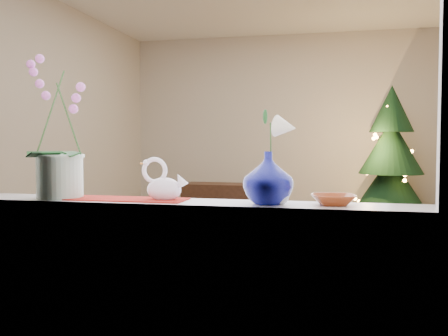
# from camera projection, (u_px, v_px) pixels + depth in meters

# --- Properties ---
(ground) EXTENTS (5.00, 5.00, 0.00)m
(ground) POSITION_uv_depth(u_px,v_px,m) (264.00, 270.00, 4.67)
(ground) COLOR #352115
(ground) RESTS_ON ground
(wall_back) EXTENTS (4.50, 0.10, 2.70)m
(wall_back) POSITION_uv_depth(u_px,v_px,m) (290.00, 131.00, 7.03)
(wall_back) COLOR #BDB3A5
(wall_back) RESTS_ON ground
(wall_front) EXTENTS (4.50, 0.10, 2.70)m
(wall_front) POSITION_uv_depth(u_px,v_px,m) (182.00, 106.00, 2.16)
(wall_front) COLOR #BDB3A5
(wall_front) RESTS_ON ground
(wall_left) EXTENTS (0.10, 5.00, 2.70)m
(wall_left) POSITION_uv_depth(u_px,v_px,m) (46.00, 127.00, 5.10)
(wall_left) COLOR #BDB3A5
(wall_left) RESTS_ON ground
(window_apron) EXTENTS (2.20, 0.08, 0.88)m
(window_apron) POSITION_uv_depth(u_px,v_px,m) (185.00, 309.00, 2.25)
(window_apron) COLOR white
(window_apron) RESTS_ON ground
(windowsill) EXTENTS (2.20, 0.26, 0.04)m
(windowsill) POSITION_uv_depth(u_px,v_px,m) (191.00, 206.00, 2.31)
(windowsill) COLOR white
(windowsill) RESTS_ON window_apron
(window_frame) EXTENTS (2.22, 0.06, 1.60)m
(window_frame) POSITION_uv_depth(u_px,v_px,m) (184.00, 26.00, 2.17)
(window_frame) COLOR white
(window_frame) RESTS_ON windowsill
(runner) EXTENTS (0.70, 0.20, 0.01)m
(runner) POSITION_uv_depth(u_px,v_px,m) (115.00, 199.00, 2.40)
(runner) COLOR maroon
(runner) RESTS_ON windowsill
(orchid_pot) EXTENTS (0.26, 0.26, 0.71)m
(orchid_pot) POSITION_uv_depth(u_px,v_px,m) (59.00, 126.00, 2.43)
(orchid_pot) COLOR beige
(orchid_pot) RESTS_ON windowsill
(swan) EXTENTS (0.25, 0.18, 0.19)m
(swan) POSITION_uv_depth(u_px,v_px,m) (164.00, 180.00, 2.34)
(swan) COLOR white
(swan) RESTS_ON windowsill
(blue_vase) EXTENTS (0.31, 0.31, 0.27)m
(blue_vase) POSITION_uv_depth(u_px,v_px,m) (268.00, 174.00, 2.21)
(blue_vase) COLOR #080C60
(blue_vase) RESTS_ON windowsill
(lily) EXTENTS (0.15, 0.09, 0.20)m
(lily) POSITION_uv_depth(u_px,v_px,m) (268.00, 121.00, 2.20)
(lily) COLOR white
(lily) RESTS_ON blue_vase
(paperweight) EXTENTS (0.08, 0.08, 0.07)m
(paperweight) POSITION_uv_depth(u_px,v_px,m) (281.00, 196.00, 2.19)
(paperweight) COLOR silver
(paperweight) RESTS_ON windowsill
(amber_dish) EXTENTS (0.19, 0.19, 0.04)m
(amber_dish) POSITION_uv_depth(u_px,v_px,m) (333.00, 200.00, 2.18)
(amber_dish) COLOR #8F3918
(amber_dish) RESTS_ON windowsill
(xmas_tree) EXTENTS (1.17, 1.17, 1.90)m
(xmas_tree) POSITION_uv_depth(u_px,v_px,m) (391.00, 162.00, 6.22)
(xmas_tree) COLOR black
(xmas_tree) RESTS_ON ground
(side_table) EXTENTS (0.89, 0.46, 0.66)m
(side_table) POSITION_uv_depth(u_px,v_px,m) (219.00, 209.00, 6.38)
(side_table) COLOR black
(side_table) RESTS_ON ground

